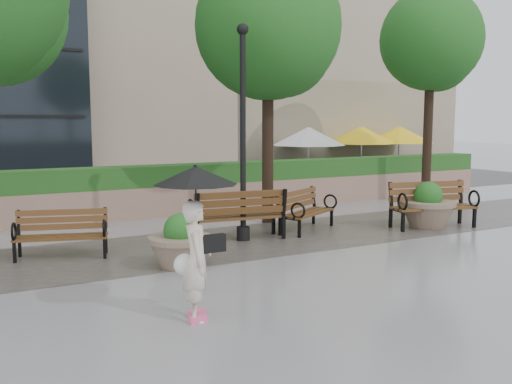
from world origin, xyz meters
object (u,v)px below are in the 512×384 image
bench_2 (237,225)px  bench_1 (62,244)px  bench_3 (307,219)px  planter_left (180,246)px  pedestrian (196,227)px  bench_4 (432,214)px  lamppost (243,147)px  planter_right (428,209)px

bench_2 → bench_1: bearing=5.6°
bench_3 → planter_left: planter_left is taller
bench_2 → pedestrian: 4.93m
bench_4 → lamppost: 4.98m
bench_2 → lamppost: size_ratio=0.47×
bench_2 → planter_right: size_ratio=1.62×
pedestrian → planter_left: bearing=3.4°
bench_3 → bench_4: bench_4 is taller
planter_right → lamppost: lamppost is taller
bench_3 → planter_right: bearing=-48.9°
bench_3 → pedestrian: 6.25m
planter_right → lamppost: size_ratio=0.29×
bench_2 → bench_4: 4.79m
lamppost → pedestrian: size_ratio=2.29×
bench_4 → planter_right: 0.16m
bench_1 → planter_left: planter_left is taller
bench_3 → planter_left: (-3.76, -1.68, 0.09)m
bench_4 → pedestrian: bearing=-144.4°
bench_2 → lamppost: bearing=133.2°
bench_4 → lamppost: lamppost is taller
bench_1 → bench_2: bench_2 is taller
bench_3 → lamppost: 2.49m
bench_4 → pedestrian: pedestrian is taller
planter_right → lamppost: 4.89m
bench_1 → lamppost: (3.65, -0.24, 1.73)m
bench_1 → bench_3: size_ratio=0.95×
bench_4 → bench_2: bearing=-179.0°
bench_2 → pedestrian: pedestrian is taller
bench_1 → bench_2: (3.57, -0.13, 0.06)m
pedestrian → bench_2: bearing=-12.9°
bench_2 → bench_3: (1.87, 0.15, -0.05)m
planter_left → bench_3: bearing=24.1°
bench_1 → pedestrian: size_ratio=0.89×
pedestrian → bench_3: bearing=-26.8°
bench_4 → pedestrian: (-7.35, -3.09, 0.87)m
bench_3 → pedestrian: (-4.52, -4.22, 0.92)m
bench_4 → pedestrian: 8.02m
bench_1 → lamppost: size_ratio=0.39×
planter_right → bench_4: bearing=-67.8°
bench_2 → bench_4: bearing=175.9°
bench_1 → lamppost: 4.05m
bench_3 → planter_left: 4.12m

